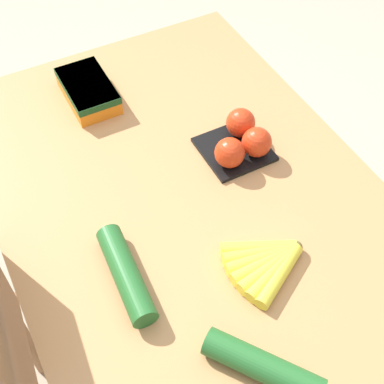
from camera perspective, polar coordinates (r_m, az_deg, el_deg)
The scene contains 7 objects.
ground_plane at distance 1.88m, azimuth 0.00°, elevation -14.53°, with size 12.00×12.00×0.00m, color #B7A88E.
dining_table at distance 1.34m, azimuth 0.00°, elevation -3.40°, with size 1.31×0.87×0.72m.
banana_bunch at distance 1.15m, azimuth 8.01°, elevation -7.45°, with size 0.18×0.18×0.03m.
tomato_pack at distance 1.34m, azimuth 5.24°, elevation 5.46°, with size 0.16×0.16×0.08m.
carrot_bag at distance 1.51m, azimuth -11.04°, elevation 10.68°, with size 0.20×0.12×0.06m.
cucumber_near at distance 1.04m, azimuth 7.56°, elevation -17.96°, with size 0.22×0.18×0.05m.
cucumber_far at distance 1.12m, azimuth -7.06°, elevation -8.68°, with size 0.23×0.07×0.05m.
Camera 1 is at (-0.68, 0.36, 1.72)m, focal length 50.00 mm.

